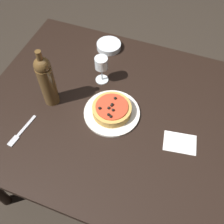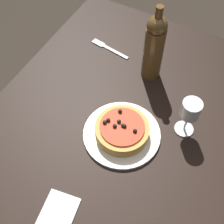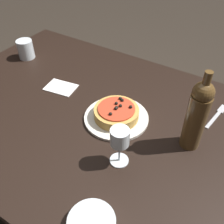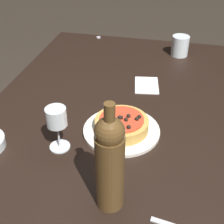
# 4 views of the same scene
# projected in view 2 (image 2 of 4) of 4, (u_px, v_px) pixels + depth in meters

# --- Properties ---
(ground_plane) EXTENTS (14.00, 14.00, 0.00)m
(ground_plane) POSITION_uv_depth(u_px,v_px,m) (113.00, 224.00, 1.63)
(ground_plane) COLOR #2D261E
(dining_table) EXTENTS (1.51, 1.04, 0.74)m
(dining_table) POSITION_uv_depth(u_px,v_px,m) (113.00, 173.00, 1.09)
(dining_table) COLOR black
(dining_table) RESTS_ON ground_plane
(dinner_plate) EXTENTS (0.27, 0.27, 0.01)m
(dinner_plate) POSITION_uv_depth(u_px,v_px,m) (122.00, 134.00, 1.08)
(dinner_plate) COLOR silver
(dinner_plate) RESTS_ON dining_table
(pizza) EXTENTS (0.19, 0.19, 0.06)m
(pizza) POSITION_uv_depth(u_px,v_px,m) (122.00, 130.00, 1.06)
(pizza) COLOR gold
(pizza) RESTS_ON dinner_plate
(wine_glass) EXTENTS (0.07, 0.07, 0.15)m
(wine_glass) POSITION_uv_depth(u_px,v_px,m) (190.00, 111.00, 1.01)
(wine_glass) COLOR silver
(wine_glass) RESTS_ON dining_table
(wine_bottle) EXTENTS (0.07, 0.07, 0.32)m
(wine_bottle) POSITION_uv_depth(u_px,v_px,m) (154.00, 47.00, 1.12)
(wine_bottle) COLOR brown
(wine_bottle) RESTS_ON dining_table
(fork) EXTENTS (0.05, 0.18, 0.00)m
(fork) POSITION_uv_depth(u_px,v_px,m) (108.00, 48.00, 1.33)
(fork) COLOR #B7B7BC
(fork) RESTS_ON dining_table
(paper_napkin) EXTENTS (0.16, 0.12, 0.00)m
(paper_napkin) POSITION_uv_depth(u_px,v_px,m) (57.00, 216.00, 0.93)
(paper_napkin) COLOR white
(paper_napkin) RESTS_ON dining_table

